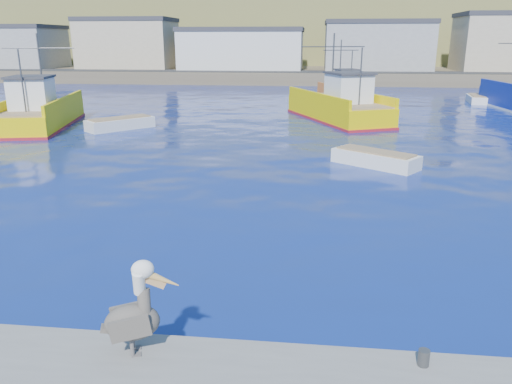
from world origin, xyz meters
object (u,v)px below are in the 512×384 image
(trawler_yellow_a, at_px, (40,113))
(skiff_mid, at_px, (375,160))
(trawler_yellow_b, at_px, (339,107))
(boat_orange, at_px, (343,91))
(skiff_left, at_px, (120,125))
(pelican, at_px, (135,314))
(skiff_far, at_px, (476,100))

(trawler_yellow_a, height_order, skiff_mid, trawler_yellow_a)
(trawler_yellow_b, height_order, skiff_mid, trawler_yellow_b)
(skiff_mid, bearing_deg, boat_orange, 90.39)
(trawler_yellow_a, distance_m, skiff_left, 5.90)
(skiff_left, distance_m, pelican, 27.47)
(skiff_mid, relative_size, pelican, 2.38)
(skiff_mid, height_order, skiff_far, same)
(trawler_yellow_a, distance_m, boat_orange, 28.62)
(skiff_mid, height_order, pelican, pelican)
(skiff_left, bearing_deg, trawler_yellow_b, 20.80)
(trawler_yellow_a, height_order, trawler_yellow_b, trawler_yellow_b)
(trawler_yellow_b, xyz_separation_m, skiff_mid, (1.12, -14.49, -0.74))
(skiff_left, height_order, pelican, pelican)
(pelican, bearing_deg, skiff_left, 111.77)
(trawler_yellow_a, relative_size, skiff_mid, 2.64)
(skiff_left, relative_size, skiff_far, 1.03)
(skiff_mid, bearing_deg, pelican, -110.05)
(trawler_yellow_a, xyz_separation_m, boat_orange, (21.97, 18.34, -0.03))
(trawler_yellow_a, height_order, boat_orange, trawler_yellow_a)
(skiff_mid, distance_m, pelican, 17.88)
(trawler_yellow_b, relative_size, skiff_far, 2.70)
(skiff_mid, distance_m, skiff_far, 30.26)
(trawler_yellow_b, bearing_deg, trawler_yellow_a, -165.13)
(boat_orange, xyz_separation_m, pelican, (-5.93, -44.01, 0.28))
(trawler_yellow_a, xyz_separation_m, skiff_mid, (22.16, -8.91, -0.72))
(skiff_left, bearing_deg, boat_orange, 48.97)
(trawler_yellow_b, bearing_deg, pelican, -99.08)
(boat_orange, bearing_deg, skiff_mid, -89.61)
(trawler_yellow_b, distance_m, skiff_left, 16.25)
(skiff_far, bearing_deg, skiff_mid, -115.14)
(skiff_left, bearing_deg, pelican, -68.23)
(trawler_yellow_a, xyz_separation_m, trawler_yellow_b, (21.03, 5.58, 0.02))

